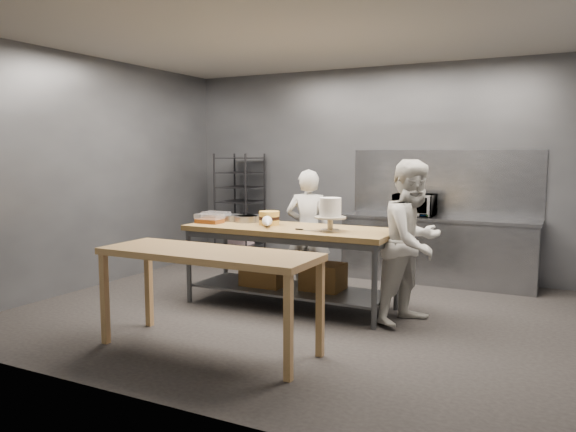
# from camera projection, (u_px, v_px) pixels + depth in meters

# --- Properties ---
(ground) EXTENTS (6.00, 6.00, 0.00)m
(ground) POSITION_uv_depth(u_px,v_px,m) (301.00, 313.00, 6.20)
(ground) COLOR black
(ground) RESTS_ON ground
(back_wall) EXTENTS (6.00, 0.04, 3.00)m
(back_wall) POSITION_uv_depth(u_px,v_px,m) (375.00, 171.00, 8.24)
(back_wall) COLOR #4C4F54
(back_wall) RESTS_ON ground
(work_table) EXTENTS (2.40, 0.90, 0.92)m
(work_table) POSITION_uv_depth(u_px,v_px,m) (290.00, 257.00, 6.44)
(work_table) COLOR olive
(work_table) RESTS_ON ground
(near_counter) EXTENTS (2.00, 0.70, 0.90)m
(near_counter) POSITION_uv_depth(u_px,v_px,m) (208.00, 260.00, 4.95)
(near_counter) COLOR olive
(near_counter) RESTS_ON ground
(back_counter) EXTENTS (2.60, 0.60, 0.90)m
(back_counter) POSITION_uv_depth(u_px,v_px,m) (437.00, 250.00, 7.62)
(back_counter) COLOR slate
(back_counter) RESTS_ON ground
(splashback_panel) EXTENTS (2.60, 0.02, 0.90)m
(splashback_panel) POSITION_uv_depth(u_px,v_px,m) (444.00, 183.00, 7.79)
(splashback_panel) COLOR slate
(splashback_panel) RESTS_ON back_counter
(speed_rack) EXTENTS (0.62, 0.67, 1.75)m
(speed_rack) POSITION_uv_depth(u_px,v_px,m) (240.00, 210.00, 8.91)
(speed_rack) COLOR black
(speed_rack) RESTS_ON ground
(chef_behind) EXTENTS (0.64, 0.49, 1.55)m
(chef_behind) POSITION_uv_depth(u_px,v_px,m) (308.00, 231.00, 7.11)
(chef_behind) COLOR silver
(chef_behind) RESTS_ON ground
(chef_right) EXTENTS (0.90, 1.00, 1.69)m
(chef_right) POSITION_uv_depth(u_px,v_px,m) (413.00, 242.00, 5.76)
(chef_right) COLOR silver
(chef_right) RESTS_ON ground
(microwave) EXTENTS (0.54, 0.37, 0.30)m
(microwave) POSITION_uv_depth(u_px,v_px,m) (414.00, 205.00, 7.70)
(microwave) COLOR black
(microwave) RESTS_ON back_counter
(frosted_cake_stand) EXTENTS (0.34, 0.34, 0.36)m
(frosted_cake_stand) POSITION_uv_depth(u_px,v_px,m) (330.00, 210.00, 6.00)
(frosted_cake_stand) COLOR #B7AB92
(frosted_cake_stand) RESTS_ON work_table
(layer_cake) EXTENTS (0.24, 0.24, 0.16)m
(layer_cake) POSITION_uv_depth(u_px,v_px,m) (269.00, 218.00, 6.55)
(layer_cake) COLOR #E9C14A
(layer_cake) RESTS_ON work_table
(cake_pans) EXTENTS (0.59, 0.38, 0.07)m
(cake_pans) POSITION_uv_depth(u_px,v_px,m) (245.00, 218.00, 6.88)
(cake_pans) COLOR gray
(cake_pans) RESTS_ON work_table
(piping_bag) EXTENTS (0.30, 0.39, 0.12)m
(piping_bag) POSITION_uv_depth(u_px,v_px,m) (268.00, 223.00, 6.24)
(piping_bag) COLOR white
(piping_bag) RESTS_ON work_table
(offset_spatula) EXTENTS (0.36, 0.02, 0.02)m
(offset_spatula) POSITION_uv_depth(u_px,v_px,m) (307.00, 230.00, 6.08)
(offset_spatula) COLOR slate
(offset_spatula) RESTS_ON work_table
(pastry_clamshells) EXTENTS (0.38, 0.45, 0.11)m
(pastry_clamshells) POSITION_uv_depth(u_px,v_px,m) (213.00, 217.00, 6.85)
(pastry_clamshells) COLOR brown
(pastry_clamshells) RESTS_ON work_table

